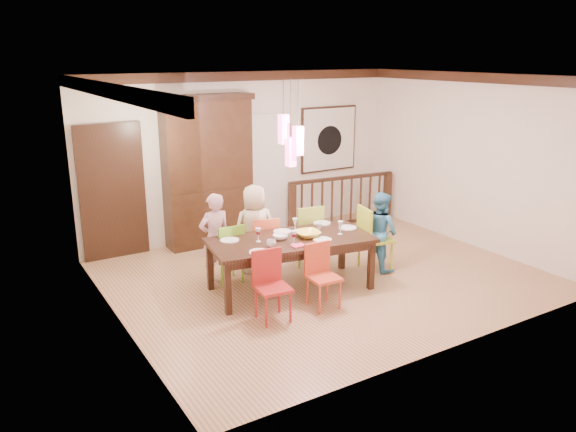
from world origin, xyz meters
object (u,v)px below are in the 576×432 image
china_hutch (208,171)px  person_end_right (380,231)px  chair_end_right (376,234)px  person_far_mid (255,229)px  person_far_left (215,238)px  chair_far_left (227,248)px  balustrade (342,200)px  dining_table (291,244)px

china_hutch → person_end_right: 3.10m
chair_end_right → china_hutch: china_hutch is taller
chair_end_right → person_far_mid: person_far_mid is taller
person_far_left → person_far_mid: bearing=-176.5°
chair_far_left → balustrade: balustrade is taller
chair_end_right → person_end_right: 0.08m
person_far_left → person_end_right: bearing=157.9°
dining_table → balustrade: size_ratio=1.06×
chair_far_left → person_far_mid: 0.59m
dining_table → person_end_right: size_ratio=1.95×
person_far_mid → person_end_right: person_far_mid is taller
dining_table → chair_end_right: size_ratio=2.39×
chair_far_left → balustrade: bearing=-155.5°
dining_table → person_end_right: person_end_right is taller
chair_far_left → person_far_left: bearing=-33.5°
person_far_left → person_far_mid: person_far_mid is taller
balustrade → person_end_right: person_end_right is taller
dining_table → person_end_right: (1.57, -0.04, -0.06)m
balustrade → person_far_left: bearing=-152.4°
chair_far_left → chair_end_right: (2.15, -0.73, 0.06)m
chair_end_right → china_hutch: (-1.66, 2.46, 0.71)m
dining_table → person_far_mid: (-0.10, 0.87, -0.00)m
dining_table → china_hutch: bearing=101.9°
chair_far_left → person_far_left: size_ratio=0.67×
chair_far_left → china_hutch: (0.49, 1.74, 0.77)m
chair_far_left → balustrade: (3.07, 1.39, -0.01)m
chair_end_right → dining_table: bearing=101.6°
dining_table → person_far_left: size_ratio=1.80×
dining_table → chair_end_right: chair_end_right is taller
person_far_mid → person_end_right: (1.67, -0.92, -0.06)m
chair_end_right → person_end_right: (0.06, -0.03, 0.04)m
person_far_mid → chair_end_right: bearing=161.9°
chair_far_left → china_hutch: size_ratio=0.35×
china_hutch → person_far_mid: size_ratio=1.91×
balustrade → china_hutch: bearing=178.0°
chair_end_right → person_far_mid: (-1.61, 0.89, 0.10)m
chair_end_right → person_end_right: bearing=-102.4°
china_hutch → person_far_left: bearing=-111.1°
dining_table → chair_far_left: bearing=140.4°
balustrade → person_far_mid: size_ratio=1.67×
china_hutch → person_end_right: bearing=-55.4°
balustrade → chair_far_left: bearing=-150.0°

